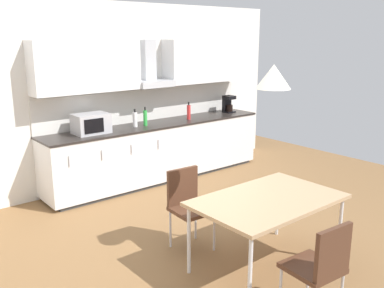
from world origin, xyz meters
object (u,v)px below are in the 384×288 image
at_px(bottle_green, 145,118).
at_px(bottle_red, 189,112).
at_px(chair_far_left, 188,201).
at_px(pendant_lamp, 274,77).
at_px(coffee_maker, 228,104).
at_px(microwave, 91,124).
at_px(dining_table, 268,202).
at_px(bottle_white, 135,119).
at_px(chair_near_left, 321,263).

bearing_deg(bottle_green, bottle_red, -1.76).
xyz_separation_m(chair_far_left, pendant_lamp, (0.32, -0.84, 1.37)).
bearing_deg(coffee_maker, microwave, -179.44).
bearing_deg(microwave, dining_table, -82.52).
xyz_separation_m(coffee_maker, bottle_white, (-1.98, -0.03, -0.03)).
bearing_deg(dining_table, chair_near_left, -111.51).
xyz_separation_m(bottle_white, bottle_green, (0.17, -0.02, 0.01)).
bearing_deg(bottle_white, chair_far_left, -107.45).
distance_m(bottle_white, bottle_green, 0.17).
bearing_deg(chair_near_left, bottle_green, 77.41).
height_order(bottle_white, chair_far_left, bottle_white).
relative_size(bottle_green, chair_far_left, 0.33).
xyz_separation_m(bottle_green, chair_far_left, (-0.82, -2.05, -0.51)).
relative_size(microwave, bottle_green, 1.66).
height_order(chair_near_left, chair_far_left, same).
xyz_separation_m(dining_table, pendant_lamp, (0.00, 0.00, 1.21)).
bearing_deg(chair_far_left, bottle_red, 50.74).
height_order(dining_table, chair_near_left, chair_near_left).
distance_m(bottle_green, dining_table, 2.96).
relative_size(chair_near_left, pendant_lamp, 2.72).
relative_size(bottle_green, pendant_lamp, 0.90).
bearing_deg(chair_near_left, bottle_red, 65.77).
xyz_separation_m(microwave, dining_table, (0.38, -2.92, -0.37)).
bearing_deg(chair_near_left, dining_table, 68.49).
height_order(coffee_maker, dining_table, coffee_maker).
height_order(dining_table, chair_far_left, chair_far_left).
height_order(microwave, pendant_lamp, pendant_lamp).
relative_size(coffee_maker, chair_far_left, 0.34).
height_order(bottle_red, pendant_lamp, pendant_lamp).
xyz_separation_m(coffee_maker, bottle_red, (-0.98, -0.08, -0.03)).
bearing_deg(pendant_lamp, chair_near_left, -111.51).
relative_size(bottle_white, bottle_red, 0.95).
distance_m(bottle_green, bottle_red, 0.84).
xyz_separation_m(bottle_white, chair_near_left, (-0.66, -3.76, -0.51)).
xyz_separation_m(coffee_maker, bottle_green, (-1.81, -0.06, -0.03)).
distance_m(bottle_white, dining_table, 2.95).
bearing_deg(pendant_lamp, bottle_white, 83.47).
relative_size(coffee_maker, pendant_lamp, 0.94).
bearing_deg(bottle_red, chair_near_left, -114.23).
bearing_deg(chair_near_left, coffee_maker, 55.08).
xyz_separation_m(microwave, coffee_maker, (2.70, 0.03, 0.01)).
bearing_deg(dining_table, coffee_maker, 51.88).
height_order(dining_table, pendant_lamp, pendant_lamp).
distance_m(bottle_red, dining_table, 3.18).
bearing_deg(dining_table, bottle_red, 64.99).
distance_m(coffee_maker, chair_near_left, 4.65).
height_order(bottle_white, chair_near_left, bottle_white).
bearing_deg(bottle_green, coffee_maker, 1.77).
height_order(coffee_maker, pendant_lamp, pendant_lamp).
bearing_deg(bottle_green, chair_near_left, -102.59).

